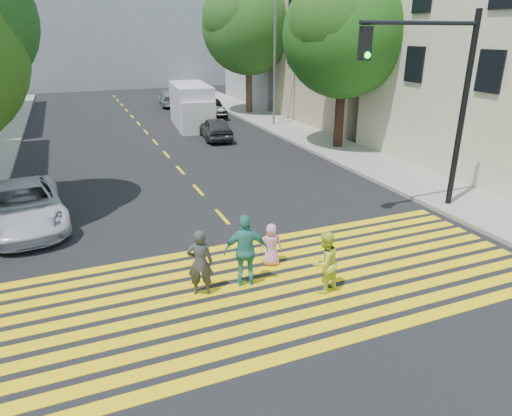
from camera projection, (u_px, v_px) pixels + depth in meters
ground at (307, 311)px, 10.22m from camera, size 120.00×120.00×0.00m
sidewalk_right at (313, 139)px, 26.13m from camera, size 3.00×60.00×0.15m
crosswalk at (282, 284)px, 11.31m from camera, size 13.40×5.30×0.01m
lane_line at (142, 127)px, 29.61m from camera, size 0.12×34.40×0.01m
building_right_tan at (374, 45)px, 30.10m from camera, size 10.00×10.00×10.00m
building_right_grey at (298, 42)px, 39.58m from camera, size 10.00×10.00×10.00m
backdrop_block at (98, 30)px, 49.42m from camera, size 30.00×8.00×12.00m
tree_right_near at (346, 27)px, 22.19m from camera, size 7.67×7.52×8.90m
tree_right_far at (249, 22)px, 32.25m from camera, size 7.92×7.63×9.60m
pedestrian_man at (200, 263)px, 10.61m from camera, size 0.69×0.56×1.65m
pedestrian_woman at (325, 262)px, 10.74m from camera, size 0.88×0.77×1.54m
pedestrian_child at (271, 245)px, 12.05m from camera, size 0.65×0.53×1.16m
pedestrian_extra at (246, 251)px, 10.96m from camera, size 1.16×0.70×1.85m
white_sedan at (24, 206)px, 14.44m from camera, size 2.83×5.20×1.38m
dark_car_near at (216, 128)px, 26.23m from camera, size 1.90×3.87×1.27m
silver_car at (171, 98)px, 37.96m from camera, size 2.42×4.77×1.33m
dark_car_parked at (210, 109)px, 32.87m from camera, size 1.44×3.88×1.27m
white_van at (192, 107)px, 29.36m from camera, size 2.68×5.87×2.69m
traffic_signal at (439, 87)px, 14.28m from camera, size 4.44×0.42×6.51m
street_lamp at (272, 51)px, 28.33m from camera, size 1.85×0.45×8.18m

